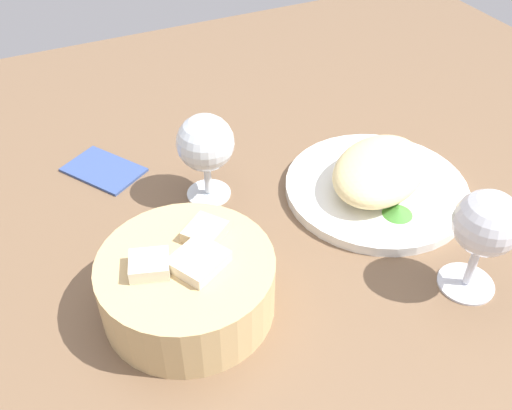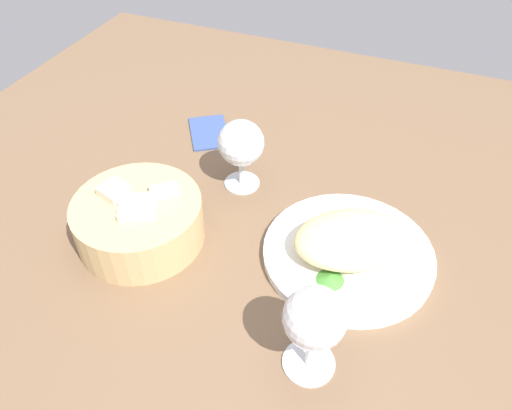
# 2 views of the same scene
# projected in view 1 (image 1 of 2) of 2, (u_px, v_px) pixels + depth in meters

# --- Properties ---
(ground_plane) EXTENTS (1.40, 1.40, 0.02)m
(ground_plane) POSITION_uv_depth(u_px,v_px,m) (318.00, 247.00, 0.72)
(ground_plane) COLOR brown
(plate) EXTENTS (0.25, 0.25, 0.01)m
(plate) POSITION_uv_depth(u_px,v_px,m) (376.00, 189.00, 0.79)
(plate) COLOR white
(plate) RESTS_ON ground_plane
(omelette) EXTENTS (0.20, 0.19, 0.05)m
(omelette) POSITION_uv_depth(u_px,v_px,m) (379.00, 170.00, 0.77)
(omelette) COLOR beige
(omelette) RESTS_ON plate
(lettuce_garnish) EXTENTS (0.04, 0.04, 0.01)m
(lettuce_garnish) POSITION_uv_depth(u_px,v_px,m) (398.00, 211.00, 0.73)
(lettuce_garnish) COLOR #438D33
(lettuce_garnish) RESTS_ON plate
(bread_basket) EXTENTS (0.19, 0.19, 0.09)m
(bread_basket) POSITION_uv_depth(u_px,v_px,m) (188.00, 283.00, 0.62)
(bread_basket) COLOR tan
(bread_basket) RESTS_ON ground_plane
(wine_glass_near) EXTENTS (0.08, 0.08, 0.12)m
(wine_glass_near) POSITION_uv_depth(u_px,v_px,m) (205.00, 145.00, 0.74)
(wine_glass_near) COLOR silver
(wine_glass_near) RESTS_ON ground_plane
(wine_glass_far) EXTENTS (0.07, 0.07, 0.13)m
(wine_glass_far) POSITION_uv_depth(u_px,v_px,m) (486.00, 228.00, 0.60)
(wine_glass_far) COLOR silver
(wine_glass_far) RESTS_ON ground_plane
(folded_napkin) EXTENTS (0.12, 0.13, 0.01)m
(folded_napkin) POSITION_uv_depth(u_px,v_px,m) (103.00, 169.00, 0.83)
(folded_napkin) COLOR #384E89
(folded_napkin) RESTS_ON ground_plane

